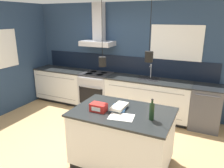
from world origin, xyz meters
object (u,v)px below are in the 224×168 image
book_stack (119,107)px  red_supply_box (99,107)px  oven_range (97,90)px  dishwasher (206,107)px  bottle_on_island (152,111)px

book_stack → red_supply_box: 0.32m
oven_range → red_supply_box: red_supply_box is taller
oven_range → dishwasher: (2.59, 0.00, -0.00)m
oven_range → red_supply_box: bearing=-60.1°
book_stack → red_supply_box: (-0.26, -0.18, 0.02)m
oven_range → bottle_on_island: bottle_on_island is taller
bottle_on_island → dishwasher: bearing=71.5°
oven_range → red_supply_box: size_ratio=3.80×
oven_range → bottle_on_island: (1.94, -1.94, 0.58)m
bottle_on_island → red_supply_box: bottle_on_island is taller
book_stack → bottle_on_island: bearing=-12.9°
oven_range → book_stack: size_ratio=2.71×
bottle_on_island → book_stack: bottle_on_island is taller
bottle_on_island → oven_range: bearing=135.0°
oven_range → dishwasher: same height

